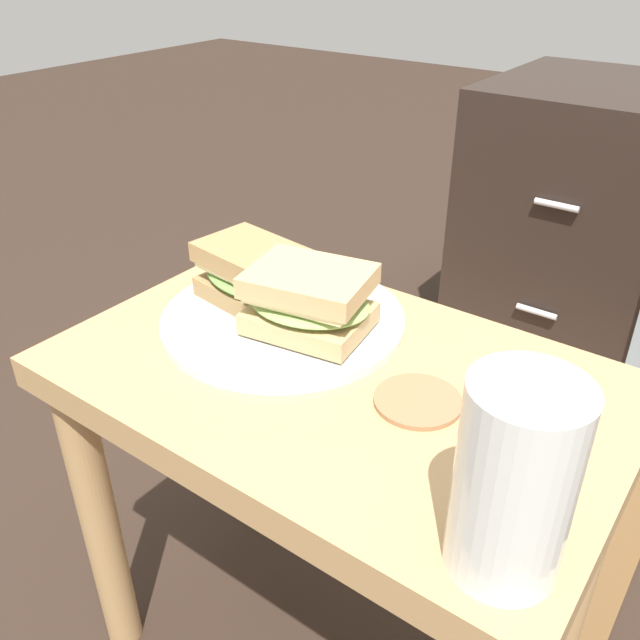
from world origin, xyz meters
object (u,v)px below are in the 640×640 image
sandwich_back (309,300)px  sandwich_front (257,276)px  plate (283,319)px  coaster (416,402)px  beer_glass (514,483)px

sandwich_back → sandwich_front: bearing=170.1°
plate → coaster: plate is taller
plate → coaster: (0.19, -0.04, -0.00)m
sandwich_back → coaster: size_ratio=1.77×
plate → beer_glass: bearing=-26.6°
sandwich_back → plate: bearing=170.1°
sandwich_front → coaster: 0.24m
plate → sandwich_back: (0.04, -0.01, 0.04)m
sandwich_front → plate: bearing=-9.9°
plate → sandwich_front: bearing=170.1°
sandwich_front → coaster: sandwich_front is taller
sandwich_back → coaster: (0.15, -0.03, -0.04)m
beer_glass → coaster: bearing=137.7°
plate → coaster: size_ratio=3.28×
sandwich_front → beer_glass: 0.40m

